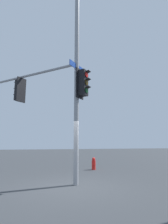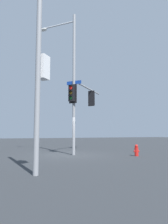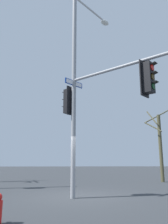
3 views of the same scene
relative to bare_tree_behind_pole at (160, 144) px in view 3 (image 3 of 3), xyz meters
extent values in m
plane|color=#303337|center=(6.05, -5.94, -2.62)|extent=(80.00, 80.00, 0.00)
cylinder|color=gray|center=(6.37, -6.20, 2.30)|extent=(0.20, 0.20, 9.85)
cylinder|color=silver|center=(5.40, -5.32, 6.74)|extent=(2.00, 1.82, 0.10)
ellipsoid|color=silver|center=(4.44, -4.45, 6.66)|extent=(0.69, 0.67, 0.20)
cylinder|color=gray|center=(8.11, -4.26, 2.41)|extent=(3.57, 3.95, 0.12)
cube|color=black|center=(8.71, -3.60, 1.71)|extent=(0.47, 0.47, 1.10)
cube|color=black|center=(8.59, -3.72, 1.71)|extent=(0.43, 0.42, 1.30)
cylinder|color=red|center=(8.83, -3.48, 2.05)|extent=(0.18, 0.18, 0.22)
cube|color=black|center=(8.88, -3.42, 2.17)|extent=(0.26, 0.26, 0.06)
cylinder|color=#352504|center=(8.83, -3.48, 1.71)|extent=(0.18, 0.18, 0.22)
cube|color=black|center=(8.88, -3.42, 1.83)|extent=(0.26, 0.26, 0.06)
cylinder|color=black|center=(8.83, -3.48, 1.37)|extent=(0.18, 0.18, 0.22)
cube|color=black|center=(8.88, -3.42, 1.49)|extent=(0.26, 0.26, 0.06)
cylinder|color=gray|center=(8.71, -3.60, 2.34)|extent=(0.04, 0.04, 0.15)
cube|color=black|center=(6.16, -6.43, 1.49)|extent=(0.47, 0.47, 1.10)
cube|color=black|center=(6.28, -6.31, 1.49)|extent=(0.43, 0.41, 1.30)
cylinder|color=red|center=(6.04, -6.55, 1.83)|extent=(0.18, 0.17, 0.22)
cube|color=black|center=(5.99, -6.61, 1.95)|extent=(0.26, 0.26, 0.06)
cylinder|color=#352504|center=(6.04, -6.55, 1.49)|extent=(0.18, 0.17, 0.22)
cube|color=black|center=(5.99, -6.61, 1.61)|extent=(0.26, 0.26, 0.06)
cylinder|color=black|center=(6.04, -6.55, 1.15)|extent=(0.18, 0.17, 0.22)
cube|color=black|center=(5.99, -6.61, 1.27)|extent=(0.26, 0.26, 0.06)
cube|color=navy|center=(6.37, -6.20, 2.29)|extent=(0.82, 0.77, 0.24)
cube|color=white|center=(6.39, -6.18, 2.29)|extent=(0.74, 0.69, 0.18)
cylinder|color=#48452E|center=(0.03, 0.03, -0.24)|extent=(0.24, 0.24, 4.75)
cylinder|color=#48452E|center=(0.16, -0.52, 1.90)|extent=(1.19, 0.37, 1.17)
cylinder|color=#48452E|center=(0.39, -0.55, 1.19)|extent=(1.25, 0.83, 0.85)
cylinder|color=#48452E|center=(-0.89, 0.24, 2.18)|extent=(0.51, 1.88, 1.03)
camera|label=1|loc=(-0.75, -4.75, -1.00)|focal=28.29mm
camera|label=2|loc=(2.66, -19.24, -1.11)|focal=32.22mm
camera|label=3|loc=(16.01, -6.16, -1.06)|focal=36.03mm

